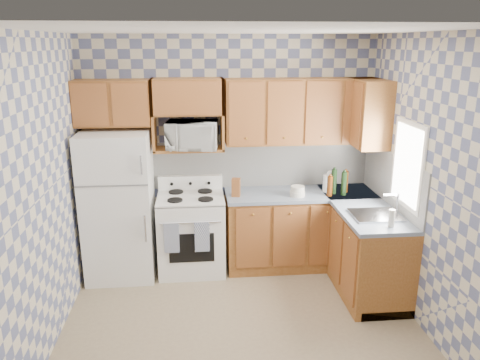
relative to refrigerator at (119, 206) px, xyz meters
name	(u,v)px	position (x,y,z in m)	size (l,w,h in m)	color
floor	(242,329)	(1.27, -1.25, -0.84)	(3.40, 3.40, 0.00)	#826D54
back_wall	(229,152)	(1.27, 0.35, 0.51)	(3.40, 0.02, 2.70)	slate
right_wall	(430,188)	(2.97, -1.25, 0.51)	(0.02, 3.20, 2.70)	slate
backsplash_back	(262,164)	(1.68, 0.34, 0.36)	(2.60, 0.01, 0.56)	silver
backsplash_right	(392,179)	(2.96, -0.45, 0.36)	(0.01, 1.60, 0.56)	silver
refrigerator	(119,206)	(0.00, 0.00, 0.00)	(0.75, 0.70, 1.68)	white
stove_body	(192,234)	(0.80, 0.03, -0.39)	(0.76, 0.65, 0.90)	white
cooktop	(190,197)	(0.80, 0.03, 0.07)	(0.76, 0.65, 0.03)	silver
backguard	(190,182)	(0.80, 0.30, 0.16)	(0.76, 0.08, 0.17)	white
dish_towel_left	(172,238)	(0.59, -0.32, -0.28)	(0.16, 0.03, 0.34)	navy
dish_towel_right	(202,237)	(0.92, -0.32, -0.28)	(0.16, 0.03, 0.34)	navy
base_cabinets_back	(300,230)	(2.10, 0.05, -0.40)	(1.75, 0.60, 0.88)	brown
base_cabinets_right	(360,245)	(2.67, -0.45, -0.40)	(0.60, 1.60, 0.88)	brown
countertop_back	(301,194)	(2.10, 0.05, 0.06)	(1.77, 0.63, 0.04)	slate
countertop_right	(363,206)	(2.67, -0.45, 0.06)	(0.63, 1.60, 0.04)	slate
upper_cabinets_back	(302,111)	(2.10, 0.19, 1.01)	(1.75, 0.33, 0.74)	brown
upper_cabinets_fridge	(113,103)	(-0.02, 0.19, 1.13)	(0.82, 0.33, 0.50)	brown
upper_cabinets_right	(367,113)	(2.81, 0.00, 1.01)	(0.33, 0.70, 0.74)	brown
microwave_shelf	(189,149)	(0.80, 0.19, 0.60)	(0.80, 0.33, 0.03)	brown
microwave	(192,135)	(0.85, 0.12, 0.77)	(0.57, 0.38, 0.31)	white
sink	(375,216)	(2.67, -0.80, 0.09)	(0.48, 0.40, 0.03)	#B7B7BC
window	(408,165)	(2.96, -0.80, 0.61)	(0.02, 0.66, 0.86)	white
bottle_0	(334,182)	(2.46, -0.04, 0.23)	(0.06, 0.06, 0.29)	black
bottle_1	(344,184)	(2.56, -0.10, 0.22)	(0.06, 0.06, 0.27)	black
bottle_2	(345,182)	(2.61, 0.00, 0.21)	(0.06, 0.06, 0.25)	#4D2208
bottle_3	(330,186)	(2.39, -0.12, 0.20)	(0.06, 0.06, 0.23)	#4D2208
knife_block	(236,187)	(1.32, -0.02, 0.18)	(0.09, 0.09, 0.21)	brown
electric_kettle	(329,183)	(2.43, 0.04, 0.18)	(0.16, 0.16, 0.20)	white
food_containers	(297,191)	(2.02, -0.09, 0.14)	(0.17, 0.17, 0.12)	beige
soap_bottle	(392,218)	(2.72, -1.08, 0.17)	(0.06, 0.06, 0.17)	beige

